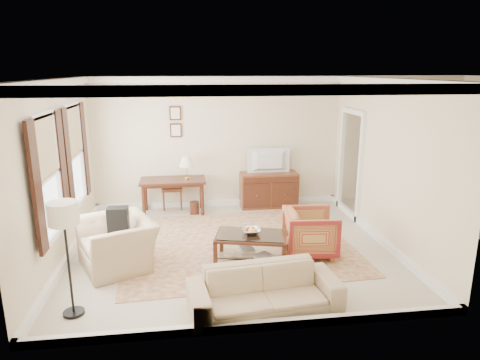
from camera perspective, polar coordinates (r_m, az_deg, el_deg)
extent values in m
cube|color=beige|center=(7.59, -1.21, -9.05)|extent=(5.50, 5.00, 0.01)
cube|color=white|center=(6.96, -1.34, 13.40)|extent=(5.50, 5.00, 0.01)
cube|color=beige|center=(9.58, -2.94, 4.99)|extent=(5.50, 0.01, 2.90)
cube|color=beige|center=(4.75, 2.09, -5.01)|extent=(5.50, 0.01, 2.90)
cube|color=beige|center=(7.37, -23.05, 0.91)|extent=(0.01, 5.00, 2.90)
cube|color=beige|center=(7.92, 18.94, 2.17)|extent=(0.01, 5.00, 2.90)
cube|color=beige|center=(9.97, 23.11, -4.41)|extent=(3.00, 2.70, 0.01)
cube|color=maroon|center=(7.75, -0.36, -8.48)|extent=(4.11, 3.58, 0.01)
cube|color=#452013|center=(9.26, -8.96, -0.05)|extent=(1.38, 0.69, 0.05)
cylinder|color=#452013|center=(9.15, -12.73, -2.89)|extent=(0.07, 0.07, 0.71)
cylinder|color=#452013|center=(9.12, -5.05, -2.64)|extent=(0.07, 0.07, 0.71)
cylinder|color=#452013|center=(9.66, -12.47, -1.95)|extent=(0.07, 0.07, 0.71)
cylinder|color=#452013|center=(9.62, -5.20, -1.71)|extent=(0.07, 0.07, 0.71)
cube|color=brown|center=(9.70, 3.86, -1.31)|extent=(1.28, 0.49, 0.79)
imported|color=black|center=(9.48, 3.97, 3.59)|extent=(0.91, 0.52, 0.12)
cube|color=#452013|center=(6.92, 1.51, -7.51)|extent=(1.26, 0.92, 0.04)
cube|color=silver|center=(6.91, 1.52, -7.25)|extent=(1.19, 0.85, 0.01)
cube|color=silver|center=(7.03, 1.50, -9.62)|extent=(1.16, 0.82, 0.02)
cube|color=#452013|center=(6.80, -3.29, -9.97)|extent=(0.07, 0.07, 0.44)
cube|color=#452013|center=(6.71, 5.90, -10.37)|extent=(0.07, 0.07, 0.44)
cube|color=#452013|center=(7.35, -2.49, -8.04)|extent=(0.07, 0.07, 0.44)
cube|color=#452013|center=(7.26, 5.97, -8.38)|extent=(0.07, 0.07, 0.44)
imported|color=silver|center=(6.92, 1.53, -6.70)|extent=(0.42, 0.42, 0.10)
imported|color=brown|center=(7.08, 0.06, -9.21)|extent=(0.28, 0.08, 0.38)
imported|color=brown|center=(6.96, 2.38, -9.72)|extent=(0.17, 0.25, 0.38)
imported|color=maroon|center=(7.29, 9.38, -6.65)|extent=(0.85, 0.90, 0.86)
imported|color=tan|center=(7.01, -16.08, -7.13)|extent=(1.18, 1.39, 1.03)
cube|color=black|center=(7.01, -15.96, -4.94)|extent=(0.33, 0.38, 0.40)
imported|color=tan|center=(5.65, 3.31, -13.58)|extent=(1.99, 0.77, 0.76)
cylinder|color=black|center=(6.11, -21.27, -16.15)|extent=(0.27, 0.27, 0.04)
cylinder|color=black|center=(5.83, -21.84, -10.83)|extent=(0.03, 0.03, 1.26)
cylinder|color=silver|center=(5.57, -22.53, -4.14)|extent=(0.37, 0.37, 0.28)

